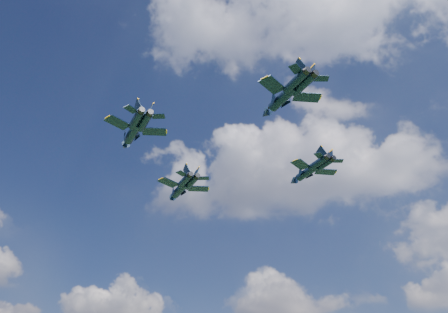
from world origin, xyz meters
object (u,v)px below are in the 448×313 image
jet_left (132,133)px  jet_slot (281,99)px  jet_lead (179,190)px  jet_right (306,172)px

jet_left → jet_slot: jet_slot is taller
jet_lead → jet_right: jet_lead is taller
jet_lead → jet_slot: jet_lead is taller
jet_lead → jet_right: bearing=-44.6°
jet_right → jet_left: bearing=177.9°
jet_lead → jet_left: jet_lead is taller
jet_lead → jet_left: 25.89m
jet_right → jet_slot: bearing=-136.1°
jet_lead → jet_right: (27.44, -0.23, -0.46)m
jet_slot → jet_right: bearing=44.8°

